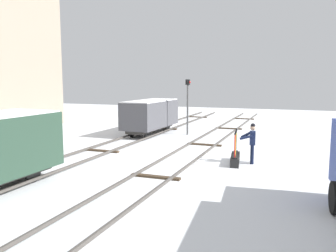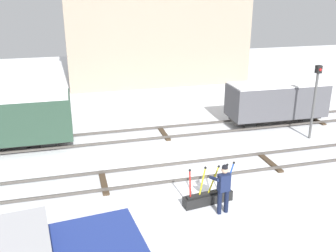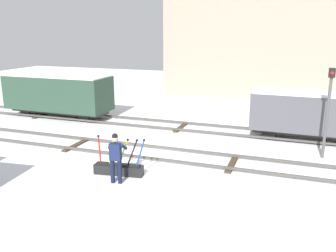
{
  "view_description": "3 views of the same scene",
  "coord_description": "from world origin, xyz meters",
  "px_view_note": "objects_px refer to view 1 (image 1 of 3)",
  "views": [
    {
      "loc": [
        -15.28,
        -4.96,
        3.62
      ],
      "look_at": [
        1.07,
        1.24,
        1.33
      ],
      "focal_mm": 37.71,
      "sensor_mm": 36.0,
      "label": 1
    },
    {
      "loc": [
        -4.48,
        -13.15,
        7.05
      ],
      "look_at": [
        -0.24,
        2.74,
        1.07
      ],
      "focal_mm": 40.75,
      "sensor_mm": 36.0,
      "label": 2
    },
    {
      "loc": [
        5.6,
        -13.2,
        5.08
      ],
      "look_at": [
        0.85,
        0.07,
        1.3
      ],
      "focal_mm": 38.52,
      "sensor_mm": 36.0,
      "label": 3
    }
  ],
  "objects_px": {
    "switch_lever_frame": "(235,158)",
    "freight_car_back_track": "(151,115)",
    "signal_post": "(188,101)",
    "rail_worker": "(252,141)"
  },
  "relations": [
    {
      "from": "rail_worker",
      "to": "freight_car_back_track",
      "type": "relative_size",
      "value": 0.33
    },
    {
      "from": "rail_worker",
      "to": "freight_car_back_track",
      "type": "distance_m",
      "value": 9.72
    },
    {
      "from": "rail_worker",
      "to": "freight_car_back_track",
      "type": "bearing_deg",
      "value": 42.43
    },
    {
      "from": "rail_worker",
      "to": "freight_car_back_track",
      "type": "height_order",
      "value": "freight_car_back_track"
    },
    {
      "from": "signal_post",
      "to": "freight_car_back_track",
      "type": "relative_size",
      "value": 0.69
    },
    {
      "from": "signal_post",
      "to": "freight_car_back_track",
      "type": "bearing_deg",
      "value": 103.35
    },
    {
      "from": "switch_lever_frame",
      "to": "freight_car_back_track",
      "type": "distance_m",
      "value": 9.45
    },
    {
      "from": "switch_lever_frame",
      "to": "rail_worker",
      "type": "distance_m",
      "value": 1.02
    },
    {
      "from": "rail_worker",
      "to": "signal_post",
      "type": "xyz_separation_m",
      "value": [
        6.77,
        5.06,
        1.25
      ]
    },
    {
      "from": "switch_lever_frame",
      "to": "freight_car_back_track",
      "type": "xyz_separation_m",
      "value": [
        6.45,
        6.82,
        1.06
      ]
    }
  ]
}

